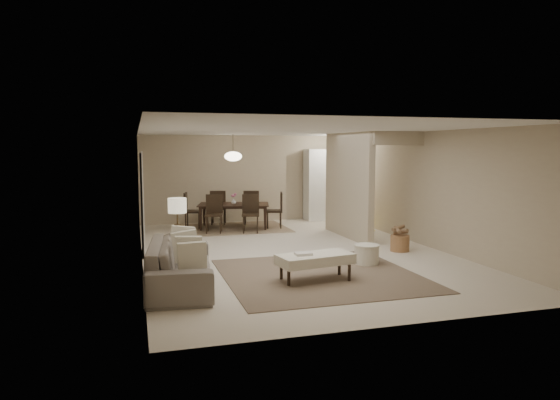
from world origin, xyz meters
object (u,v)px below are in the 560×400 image
object	(u,v)px
sofa	(180,264)
round_pouf	(367,255)
ottoman_bench	(315,259)
side_table	(178,256)
wicker_basket	(400,243)
pantry_cabinet	(325,185)
dining_table	(234,216)

from	to	relation	value
sofa	round_pouf	distance (m)	3.47
sofa	ottoman_bench	distance (m)	2.14
side_table	wicker_basket	xyz separation A→B (m)	(4.57, 0.38, -0.09)
side_table	round_pouf	distance (m)	3.42
pantry_cabinet	dining_table	distance (m)	3.15
sofa	round_pouf	xyz separation A→B (m)	(3.43, 0.52, -0.17)
sofa	dining_table	bearing A→B (deg)	-13.45
dining_table	pantry_cabinet	bearing A→B (deg)	30.17
sofa	ottoman_bench	world-z (taller)	sofa
ottoman_bench	round_pouf	size ratio (longest dim) A/B	2.79
side_table	round_pouf	size ratio (longest dim) A/B	1.11
round_pouf	wicker_basket	distance (m)	1.48
sofa	wicker_basket	xyz separation A→B (m)	(4.62, 1.40, -0.18)
round_pouf	dining_table	distance (m)	5.01
pantry_cabinet	sofa	size ratio (longest dim) A/B	0.88
pantry_cabinet	ottoman_bench	bearing A→B (deg)	-112.64
pantry_cabinet	wicker_basket	size ratio (longest dim) A/B	5.37
ottoman_bench	dining_table	xyz separation A→B (m)	(-0.25, 5.58, -0.03)
sofa	round_pouf	world-z (taller)	sofa
side_table	round_pouf	world-z (taller)	side_table
sofa	round_pouf	bearing A→B (deg)	-75.40
pantry_cabinet	round_pouf	xyz separation A→B (m)	(-1.37, -5.62, -0.87)
round_pouf	sofa	bearing A→B (deg)	-171.40
dining_table	sofa	bearing A→B (deg)	-95.61
round_pouf	pantry_cabinet	bearing A→B (deg)	76.30
ottoman_bench	sofa	bearing A→B (deg)	162.45
side_table	dining_table	distance (m)	4.63
ottoman_bench	round_pouf	distance (m)	1.56
pantry_cabinet	round_pouf	world-z (taller)	pantry_cabinet
sofa	pantry_cabinet	bearing A→B (deg)	-32.03
pantry_cabinet	ottoman_bench	distance (m)	7.01
ottoman_bench	side_table	bearing A→B (deg)	137.94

